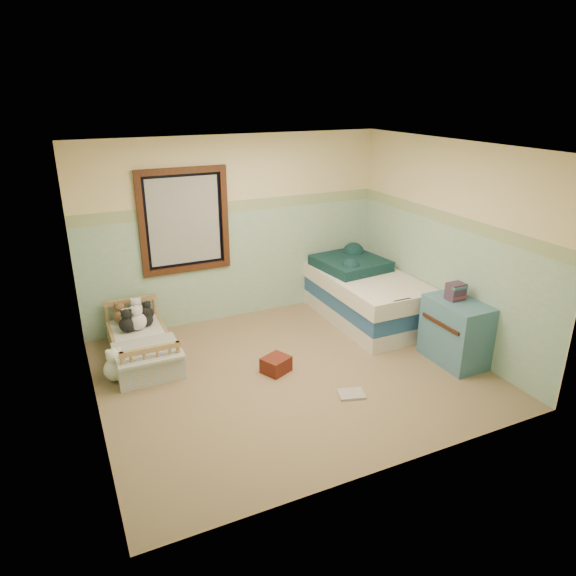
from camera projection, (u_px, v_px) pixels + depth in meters
name	position (u px, v px, depth m)	size (l,w,h in m)	color
floor	(292.00, 373.00, 5.95)	(4.20, 3.60, 0.02)	#8E7050
ceiling	(293.00, 147.00, 5.04)	(4.20, 3.60, 0.02)	silver
wall_back	(236.00, 230.00, 7.02)	(4.20, 0.04, 2.50)	beige
wall_front	(393.00, 339.00, 3.97)	(4.20, 0.04, 2.50)	beige
wall_left	(82.00, 301.00, 4.67)	(0.04, 3.60, 2.50)	beige
wall_right	(448.00, 245.00, 6.32)	(0.04, 3.60, 2.50)	beige
wainscot_mint	(237.00, 265.00, 7.18)	(4.20, 0.01, 1.50)	#83AB8E
border_strip	(235.00, 206.00, 6.89)	(4.20, 0.01, 0.15)	#476C49
window_frame	(185.00, 221.00, 6.63)	(1.16, 0.06, 1.36)	black
window_blinds	(184.00, 221.00, 6.64)	(0.92, 0.01, 1.12)	#B5B5B0
toddler_bed_frame	(143.00, 352.00, 6.22)	(0.66, 1.31, 0.17)	olive
toddler_mattress	(141.00, 341.00, 6.16)	(0.60, 1.26, 0.12)	silver
patchwork_quilt	(147.00, 350.00, 5.79)	(0.71, 0.66, 0.03)	#6283BF
plush_bed_brown	(121.00, 316.00, 6.47)	(0.19, 0.19, 0.19)	brown
plush_bed_white	(137.00, 313.00, 6.55)	(0.21, 0.21, 0.21)	silver
plush_bed_tan	(128.00, 322.00, 6.31)	(0.19, 0.19, 0.19)	beige
plush_bed_dark	(147.00, 320.00, 6.40)	(0.16, 0.16, 0.16)	black
plush_floor_cream	(116.00, 369.00, 5.74)	(0.26, 0.26, 0.26)	white
plush_floor_tan	(126.00, 374.00, 5.68)	(0.23, 0.23, 0.23)	beige
twin_bed_frame	(363.00, 310.00, 7.32)	(1.00, 2.01, 0.22)	white
twin_boxspring	(363.00, 296.00, 7.24)	(1.00, 2.01, 0.22)	navy
twin_mattress	(364.00, 281.00, 7.16)	(1.04, 2.05, 0.22)	silver
teal_blanket	(350.00, 263.00, 7.33)	(0.85, 0.90, 0.14)	black
dresser	(456.00, 332.00, 6.06)	(0.48, 0.76, 0.76)	#406E87
book_stack	(456.00, 291.00, 5.96)	(0.20, 0.15, 0.20)	brown
red_pillow	(276.00, 365.00, 5.92)	(0.29, 0.25, 0.18)	maroon
floor_book	(351.00, 394.00, 5.49)	(0.28, 0.21, 0.03)	gold
extra_plush_0	(127.00, 324.00, 6.24)	(0.20, 0.20, 0.20)	black
extra_plush_1	(138.00, 322.00, 6.29)	(0.21, 0.21, 0.21)	silver
extra_plush_2	(147.00, 313.00, 6.58)	(0.16, 0.16, 0.16)	black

